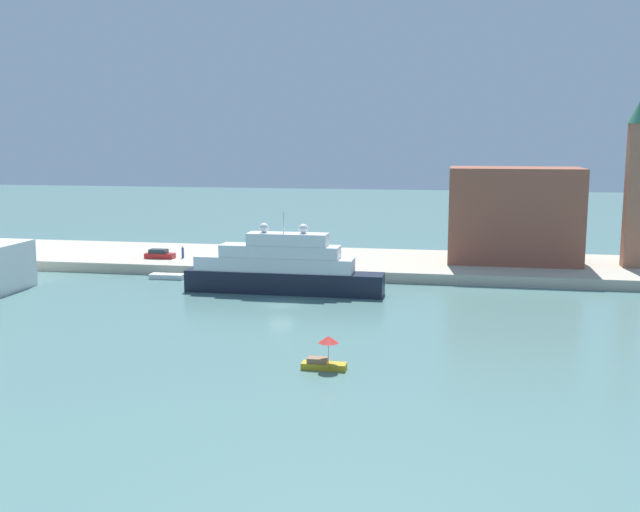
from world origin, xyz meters
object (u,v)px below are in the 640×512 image
Objects in this scene: bell_tower at (636,177)px; parked_car at (160,254)px; work_barge at (167,276)px; mooring_bollard at (330,267)px; person_figure at (183,252)px; large_yacht at (281,269)px; small_motorboat at (325,356)px; harbor_building at (514,215)px.

bell_tower is 68.95m from parked_car.
mooring_bollard reaches higher than work_barge.
bell_tower is 65.60m from person_figure.
large_yacht is 1.08× the size of bell_tower.
parked_car is 6.86× the size of mooring_bollard.
small_motorboat is 0.20× the size of harbor_building.
small_motorboat is 55.75m from parked_car.
large_yacht is at bearing -144.10° from harbor_building.
small_motorboat is (11.00, -30.11, -1.90)m from large_yacht.
parked_car is (-51.80, -6.76, -6.23)m from harbor_building.
small_motorboat is at bearing -109.78° from harbor_building.
harbor_building is at bearing 24.29° from mooring_bollard.
work_barge is 0.26× the size of harbor_building.
harbor_building reaches higher than parked_car.
bell_tower is at bearing 23.32° from large_yacht.
person_figure is at bearing -173.21° from harbor_building.
small_motorboat is 0.87× the size of parked_car.
harbor_building is at bearing 6.79° from person_figure.
large_yacht reaches higher than mooring_bollard.
work_barge is 0.21× the size of bell_tower.
large_yacht is 11.04m from mooring_bollard.
harbor_building is at bearing 173.66° from bell_tower.
bell_tower reaches higher than work_barge.
bell_tower reaches higher than parked_car.
bell_tower reaches higher than harbor_building.
small_motorboat is at bearing -80.69° from mooring_bollard.
work_barge is 7.48× the size of mooring_bollard.
mooring_bollard is (-6.58, 40.15, 0.63)m from small_motorboat.
parked_car is 2.48× the size of person_figure.
small_motorboat is 5.94× the size of mooring_bollard.
work_barge is 22.51m from mooring_bollard.
parked_car is at bearing 170.29° from mooring_bollard.
person_figure is at bearing 97.66° from work_barge.
parked_car is at bearing 146.74° from large_yacht.
person_figure is (-29.98, 45.70, 1.13)m from small_motorboat.
harbor_building is at bearing 17.72° from work_barge.
bell_tower is 36.39× the size of mooring_bollard.
harbor_building is at bearing 35.90° from large_yacht.
work_barge is at bearing -170.35° from mooring_bollard.
small_motorboat is at bearing -56.74° from person_figure.
person_figure is (-18.98, 15.59, -0.77)m from large_yacht.
work_barge is at bearing -168.10° from bell_tower.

